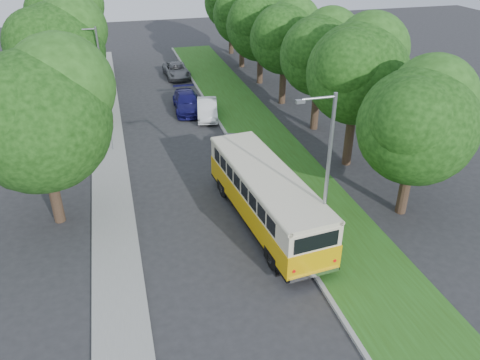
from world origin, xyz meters
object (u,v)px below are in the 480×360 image
object	(u,v)px
lamppost_far	(101,76)
car_blue	(187,102)
car_silver	(231,148)
lamppost_near	(325,176)
car_grey	(176,70)
vintage_bus	(266,198)
car_white	(207,109)

from	to	relation	value
lamppost_far	car_blue	xyz separation A→B (m)	(6.42, 2.32, -3.36)
car_silver	lamppost_near	bearing A→B (deg)	-66.31
lamppost_far	car_grey	bearing A→B (deg)	59.72
car_silver	car_blue	size ratio (longest dim) A/B	0.74
vintage_bus	car_white	distance (m)	15.50
lamppost_near	car_blue	xyz separation A→B (m)	(-2.49, 20.82, -3.62)
vintage_bus	car_grey	size ratio (longest dim) A/B	2.11
car_white	car_grey	world-z (taller)	car_white
lamppost_near	car_silver	size ratio (longest dim) A/B	2.10
lamppost_near	car_grey	world-z (taller)	lamppost_near
vintage_bus	car_white	size ratio (longest dim) A/B	2.36
vintage_bus	car_blue	size ratio (longest dim) A/B	1.99
car_grey	lamppost_far	bearing A→B (deg)	-121.52
car_silver	car_blue	world-z (taller)	car_blue
lamppost_far	car_grey	size ratio (longest dim) A/B	1.54
car_blue	vintage_bus	bearing A→B (deg)	-82.99
lamppost_far	lamppost_near	bearing A→B (deg)	-64.29
car_silver	car_grey	world-z (taller)	car_grey
lamppost_far	car_silver	xyz separation A→B (m)	(7.70, -7.05, -3.47)
vintage_bus	car_white	bearing A→B (deg)	83.76
lamppost_far	car_white	world-z (taller)	lamppost_far
lamppost_near	car_white	bearing A→B (deg)	93.66
lamppost_near	car_grey	bearing A→B (deg)	93.52
lamppost_near	car_silver	xyz separation A→B (m)	(-1.21, 11.45, -3.72)
vintage_bus	car_silver	xyz separation A→B (m)	(0.21, 8.05, -0.88)
car_silver	car_blue	bearing A→B (deg)	115.48
lamppost_near	lamppost_far	distance (m)	20.53
lamppost_near	car_white	world-z (taller)	lamppost_near
car_silver	car_white	xyz separation A→B (m)	(0.00, 7.43, 0.07)
lamppost_near	lamppost_far	world-z (taller)	lamppost_near
car_white	lamppost_far	bearing A→B (deg)	-166.86
lamppost_near	car_silver	bearing A→B (deg)	96.01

